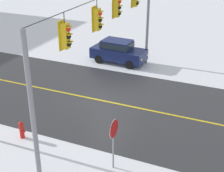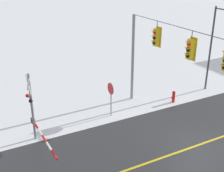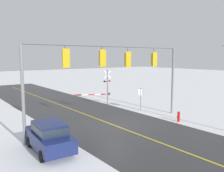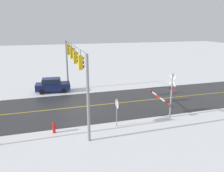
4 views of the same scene
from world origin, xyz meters
The scene contains 8 objects.
ground_plane centered at (0.00, 0.00, 0.00)m, with size 160.00×160.00×0.00m, color white.
road_asphalt centered at (0.00, 6.00, 0.00)m, with size 9.00×80.00×0.01m, color #303033.
lane_centre_line centered at (0.00, 6.00, 0.01)m, with size 0.14×72.00×0.01m, color gold.
signal_span centered at (-0.05, -0.01, 4.39)m, with size 14.20×0.47×6.22m.
stop_sign centered at (-5.34, -2.63, 1.71)m, with size 0.80×0.09×2.35m.
railroad_crossing centered at (-4.48, -7.78, 1.97)m, with size 4.81×0.31×4.00m.
parked_car_navy centered at (6.20, 1.97, 0.95)m, with size 2.00×4.28×1.74m.
fire_hydrant centered at (-5.04, 2.35, 0.47)m, with size 0.24×0.31×0.88m.
Camera 3 is at (11.31, 14.90, 5.47)m, focal length 38.70 mm.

